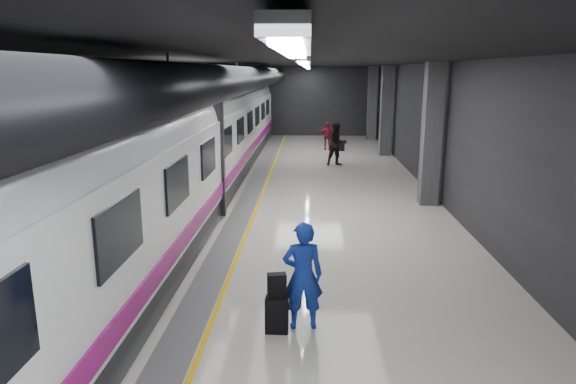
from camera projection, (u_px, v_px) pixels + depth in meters
ground at (285, 219)px, 14.96m from camera, size 40.00×40.00×0.00m
platform_hall at (276, 95)px, 15.09m from camera, size 10.02×40.02×4.51m
train at (171, 148)px, 14.62m from camera, size 3.05×38.00×4.05m
traveler_main at (303, 276)px, 8.47m from camera, size 0.73×0.53×1.85m
suitcase_main at (277, 315)px, 8.45m from camera, size 0.38×0.25×0.61m
shoulder_bag at (277, 286)px, 8.35m from camera, size 0.33×0.21×0.41m
traveler_far_a at (337, 144)px, 23.28m from camera, size 1.13×1.00×1.95m
traveler_far_b at (327, 136)px, 28.00m from camera, size 0.90×0.41×1.50m
suitcase_far at (341, 146)px, 27.67m from camera, size 0.40×0.28×0.56m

